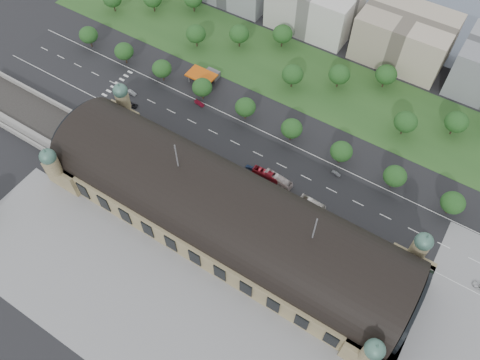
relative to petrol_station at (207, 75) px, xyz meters
The scene contains 42 objects.
ground 84.71m from the petrol_station, 50.45° to the right, with size 900.00×900.00×0.00m, color black.
station 84.98m from the petrol_station, 50.45° to the right, with size 150.00×48.40×44.30m.
track_cutting 87.79m from the petrol_station, 129.73° to the right, with size 70.00×24.00×3.10m.
plaza_south 126.63m from the petrol_station, 59.68° to the right, with size 190.00×48.00×0.12m, color gray.
road_slab 43.62m from the petrol_station, 38.82° to the right, with size 260.00×26.00×0.10m, color black.
grass_belt 47.86m from the petrol_station, 35.47° to the left, with size 300.00×45.00×0.10m, color #264D1F.
petrol_station is the anchor object (origin of this frame).
office_3 72.38m from the petrol_station, 70.56° to the left, with size 45.00×32.00×24.00m, color silver.
office_4 100.64m from the petrol_station, 42.50° to the left, with size 45.00×32.00×24.00m, color #BAAA92.
tree_row_0 67.38m from the petrol_station, 169.47° to the right, with size 9.60×9.60×11.52m.
tree_row_1 44.08m from the petrol_station, 163.73° to the right, with size 9.60×9.60×11.52m.
tree_row_2 22.32m from the petrol_station, 145.83° to the right, with size 9.60×9.60×11.52m.
tree_row_3 14.35m from the petrol_station, 64.33° to the right, with size 9.60×9.60×11.52m.
tree_row_4 32.64m from the petrol_station, 22.33° to the right, with size 9.60×9.60×11.52m.
tree_row_5 55.47m from the petrol_station, 12.84° to the right, with size 9.60×9.60×11.52m.
tree_row_6 78.99m from the petrol_station, ahead, with size 9.60×9.60×11.52m.
tree_row_7 102.74m from the petrol_station, ahead, with size 9.60×9.60×11.52m.
tree_row_8 126.58m from the petrol_station, ahead, with size 9.60×9.60×11.52m.
tree_belt_3 26.54m from the petrol_station, 137.15° to the left, with size 10.40×10.40×12.48m.
tree_belt_4 30.15m from the petrol_station, 90.18° to the left, with size 10.40×10.40×12.48m.
tree_belt_5 46.08m from the petrol_station, 65.62° to the left, with size 10.40×10.40×12.48m.
tree_belt_6 42.15m from the petrol_station, 25.05° to the left, with size 10.40×10.40×12.48m.
tree_belt_7 64.40m from the petrol_station, 27.57° to the left, with size 10.40×10.40×12.48m.
tree_belt_8 86.76m from the petrol_station, 28.79° to the left, with size 10.40×10.40×12.48m.
tree_belt_9 96.68m from the petrol_station, 10.57° to the left, with size 10.40×10.40×12.48m.
tree_belt_10 117.83m from the petrol_station, 14.62° to the left, with size 10.40×10.40×12.48m.
traffic_car_1 37.98m from the petrol_station, 131.81° to the right, with size 1.74×4.99×1.64m, color gray.
traffic_car_2 39.89m from the petrol_station, 120.09° to the right, with size 2.54×5.51×1.53m, color black.
traffic_car_3 17.79m from the petrol_station, 67.75° to the right, with size 2.17×5.34×1.55m, color maroon.
traffic_car_4 59.33m from the petrol_station, 37.17° to the right, with size 1.75×4.34×1.48m, color navy.
traffic_car_5 82.12m from the petrol_station, 13.39° to the right, with size 1.44×4.12×1.36m, color slate.
traffic_car_6 150.87m from the petrol_station, 14.21° to the right, with size 2.38×5.15×1.43m, color silver.
parked_car_0 42.28m from the petrol_station, 95.32° to the right, with size 1.69×4.85×1.60m, color black.
parked_car_1 49.80m from the petrol_station, 117.11° to the right, with size 2.60×5.64×1.57m, color maroon.
parked_car_2 45.82m from the petrol_station, 75.38° to the right, with size 1.93×4.74×1.38m, color #1D1A4A.
parked_car_3 45.97m from the petrol_station, 105.32° to the right, with size 1.94×4.82×1.64m, color slate.
parked_car_4 43.26m from the petrol_station, 68.83° to the right, with size 1.53×4.39×1.45m, color #BEBDC0.
parked_car_5 51.11m from the petrol_station, 52.08° to the right, with size 2.61×5.66×1.57m, color gray.
parked_car_6 45.40m from the petrol_station, 76.60° to the right, with size 2.21×5.43×1.57m, color black.
bus_west 66.06m from the petrol_station, 33.09° to the right, with size 2.95×12.60×3.51m, color #A91B29.
bus_mid 70.47m from the petrol_station, 30.39° to the right, with size 3.10×13.23×3.69m, color silver.
bus_east 87.32m from the petrol_station, 26.01° to the right, with size 2.63×11.23×3.13m, color silver.
Camera 1 is at (53.88, -74.33, 162.39)m, focal length 35.00 mm.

